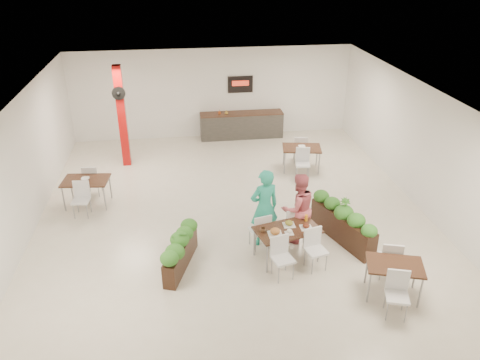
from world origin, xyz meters
The scene contains 12 objects.
ground centered at (0.00, 0.00, 0.00)m, with size 12.00×12.00×0.00m, color beige.
room_shell centered at (0.00, 0.00, 2.01)m, with size 10.10×12.10×3.22m.
red_column centered at (-3.00, 3.79, 1.64)m, with size 0.40×0.41×3.20m.
service_counter centered at (1.00, 5.65, 0.49)m, with size 3.00×0.64×2.20m.
main_table centered at (0.93, -1.89, 0.64)m, with size 1.58×1.87×0.92m.
diner_man centered at (0.54, -1.23, 0.95)m, with size 0.70×0.46×1.91m, color teal.
diner_woman centered at (1.34, -1.23, 0.87)m, with size 0.85×0.66×1.74m, color #D9606C.
planter_left centered at (-1.42, -1.89, 0.49)m, with size 0.85×1.68×0.91m.
planter_right centered at (2.41, -1.38, 0.52)m, with size 1.02×2.03×1.12m.
side_table_a centered at (-3.84, 1.24, 0.63)m, with size 1.28×1.66×0.92m.
side_table_b centered at (2.45, 2.62, 0.63)m, with size 1.30×1.67×0.92m.
side_table_c centered at (2.74, -3.43, 0.61)m, with size 1.25×1.67×0.92m.
Camera 1 is at (-1.31, -10.36, 6.31)m, focal length 35.00 mm.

